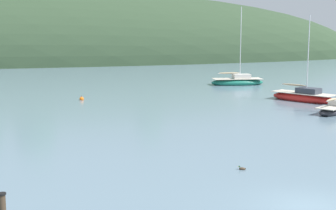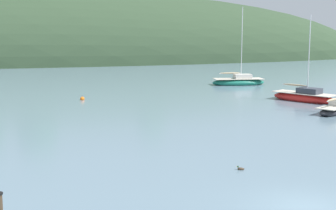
% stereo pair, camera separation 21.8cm
% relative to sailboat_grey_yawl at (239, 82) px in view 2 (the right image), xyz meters
% --- Properties ---
extents(ground_plane, '(400.00, 400.00, 0.00)m').
position_rel_sailboat_grey_yawl_xyz_m(ground_plane, '(-15.78, -41.04, -0.42)').
color(ground_plane, slate).
extents(far_shoreline_hill, '(150.00, 36.00, 35.15)m').
position_rel_sailboat_grey_yawl_xyz_m(far_shoreline_hill, '(-15.81, 53.61, -0.31)').
color(far_shoreline_hill, '#2D422B').
rests_on(far_shoreline_hill, ground).
extents(sailboat_grey_yawl, '(7.15, 3.37, 10.22)m').
position_rel_sailboat_grey_yawl_xyz_m(sailboat_grey_yawl, '(0.00, 0.00, 0.00)').
color(sailboat_grey_yawl, '#196B56').
rests_on(sailboat_grey_yawl, ground).
extents(sailboat_yellow_far, '(5.30, 7.07, 8.77)m').
position_rel_sailboat_grey_yawl_xyz_m(sailboat_yellow_far, '(0.26, -15.10, -0.01)').
color(sailboat_yellow_far, red).
rests_on(sailboat_yellow_far, ground).
extents(mooring_buoy_channel, '(0.44, 0.44, 0.54)m').
position_rel_sailboat_grey_yawl_xyz_m(mooring_buoy_channel, '(-21.05, -8.02, -0.30)').
color(mooring_buoy_channel, orange).
rests_on(mooring_buoy_channel, ground).
extents(duck_lone_left, '(0.40, 0.33, 0.24)m').
position_rel_sailboat_grey_yawl_xyz_m(duck_lone_left, '(-16.11, -35.36, -0.37)').
color(duck_lone_left, '#473828').
rests_on(duck_lone_left, ground).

